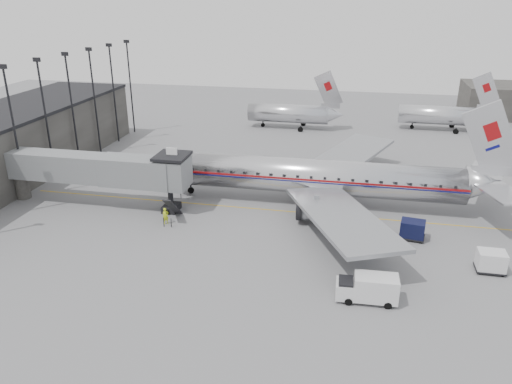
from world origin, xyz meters
TOP-DOWN VIEW (x-y plane):
  - ground at (0.00, 0.00)m, footprint 160.00×160.00m
  - terminal at (-34.00, 10.00)m, footprint 12.00×46.00m
  - apron_line at (3.00, 6.00)m, footprint 60.00×0.15m
  - jet_bridge at (-16.66, 3.67)m, footprint 21.00×6.20m
  - floodlight_masts at (-27.50, 13.00)m, footprint 0.90×42.25m
  - distant_aircraft_near at (-1.79, 42.00)m, footprint 16.39×3.20m
  - distant_aircraft_mid at (24.21, 46.00)m, footprint 16.39×3.20m
  - airliner at (6.80, 9.00)m, footprint 39.86×36.96m
  - service_van at (11.79, -9.68)m, footprint 4.77×2.03m
  - baggage_cart_navy at (16.05, 2.00)m, footprint 2.63×2.16m
  - baggage_cart_white at (22.13, -3.02)m, footprint 2.40×1.84m
  - ramp_worker at (-8.66, 0.31)m, footprint 0.76×0.74m

SIDE VIEW (x-z plane):
  - ground at x=0.00m, z-range 0.00..0.00m
  - apron_line at x=3.00m, z-range 0.00..0.01m
  - ramp_worker at x=-8.66m, z-range 0.00..1.75m
  - baggage_cart_navy at x=16.05m, z-range 0.06..1.93m
  - baggage_cart_white at x=22.13m, z-range 0.06..1.94m
  - service_van at x=11.79m, z-range 0.06..2.27m
  - distant_aircraft_near at x=-1.79m, z-range -2.40..7.86m
  - distant_aircraft_mid at x=24.21m, z-range -2.40..7.86m
  - airliner at x=6.80m, z-range -3.13..9.48m
  - terminal at x=-34.00m, z-range 0.00..8.00m
  - jet_bridge at x=-16.66m, z-range 0.63..7.73m
  - floodlight_masts at x=-27.50m, z-range 0.74..15.99m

